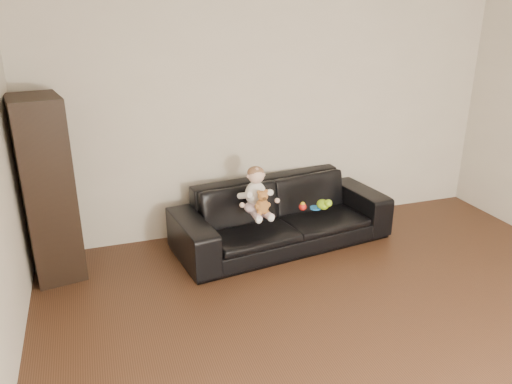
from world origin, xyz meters
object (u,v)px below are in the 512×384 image
object	(u,v)px
baby	(256,194)
toy_green	(323,204)
toy_blue_disc	(315,208)
cabinet	(47,190)
sofa	(282,214)
toy_rattle	(303,207)
teddy_bear	(262,202)

from	to	relation	value
baby	toy_green	xyz separation A→B (m)	(0.66, -0.10, -0.16)
toy_green	toy_blue_disc	xyz separation A→B (m)	(-0.06, 0.04, -0.04)
cabinet	baby	xyz separation A→B (m)	(1.86, -0.22, -0.19)
sofa	baby	size ratio (longest dim) A/B	4.64
toy_rattle	toy_blue_disc	distance (m)	0.14
sofa	cabinet	xyz separation A→B (m)	(-2.17, 0.10, 0.49)
baby	teddy_bear	xyz separation A→B (m)	(0.01, -0.14, -0.04)
sofa	toy_rattle	bearing A→B (deg)	-61.16
toy_rattle	sofa	bearing A→B (deg)	126.75
teddy_bear	toy_blue_disc	bearing A→B (deg)	14.69
sofa	baby	world-z (taller)	baby
cabinet	toy_blue_disc	world-z (taller)	cabinet
baby	toy_blue_disc	xyz separation A→B (m)	(0.60, -0.07, -0.20)
sofa	baby	bearing A→B (deg)	-167.37
baby	toy_blue_disc	distance (m)	0.63
cabinet	toy_blue_disc	bearing A→B (deg)	-17.63
teddy_bear	toy_blue_disc	size ratio (longest dim) A/B	2.14
teddy_bear	toy_rattle	size ratio (longest dim) A/B	3.11
toy_green	toy_blue_disc	world-z (taller)	toy_green
sofa	baby	distance (m)	0.46
baby	toy_green	world-z (taller)	baby
baby	toy_green	bearing A→B (deg)	-13.17
sofa	toy_green	size ratio (longest dim) A/B	15.27
toy_rattle	baby	bearing A→B (deg)	171.26
teddy_bear	toy_rattle	bearing A→B (deg)	16.72
cabinet	toy_blue_disc	size ratio (longest dim) A/B	14.56
toy_green	baby	bearing A→B (deg)	171.09
sofa	toy_green	xyz separation A→B (m)	(0.34, -0.22, 0.15)
toy_green	cabinet	bearing A→B (deg)	172.71
sofa	toy_rattle	world-z (taller)	sofa
sofa	toy_blue_disc	distance (m)	0.35
toy_green	toy_rattle	distance (m)	0.21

